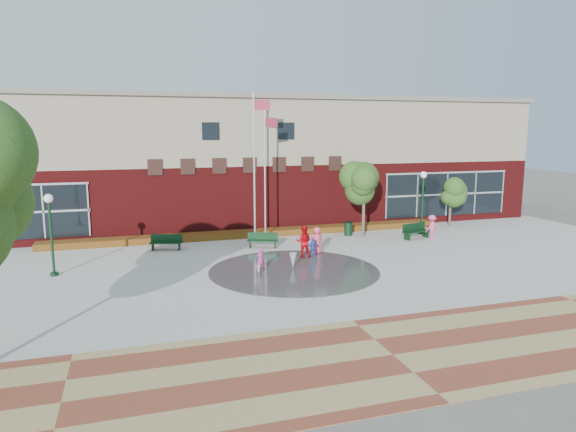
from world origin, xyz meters
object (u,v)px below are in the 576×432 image
object	(u,v)px
flagpole_left	(255,160)
flagpole_right	(266,169)
child_splash	(260,259)
trash_can	(348,229)
bench_left	(166,245)

from	to	relation	value
flagpole_left	flagpole_right	size ratio (longest dim) A/B	1.13
flagpole_right	child_splash	xyz separation A→B (m)	(-2.01, -6.51, -3.91)
flagpole_left	trash_can	bearing A→B (deg)	11.35
flagpole_left	child_splash	distance (m)	8.01
bench_left	child_splash	bearing A→B (deg)	-39.83
flagpole_left	child_splash	bearing A→B (deg)	-90.94
flagpole_right	child_splash	size ratio (longest dim) A/B	6.78
flagpole_left	bench_left	world-z (taller)	flagpole_left
flagpole_left	flagpole_right	bearing A→B (deg)	11.68
flagpole_right	bench_left	xyz separation A→B (m)	(-6.13, -0.64, -4.21)
flagpole_right	bench_left	world-z (taller)	flagpole_right
bench_left	flagpole_right	bearing A→B (deg)	21.00
trash_can	flagpole_right	bearing A→B (deg)	-179.44
child_splash	flagpole_right	bearing A→B (deg)	-127.23
flagpole_left	child_splash	world-z (taller)	flagpole_left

